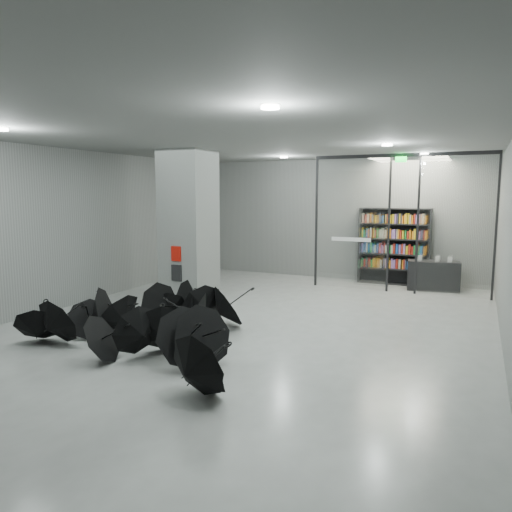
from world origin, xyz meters
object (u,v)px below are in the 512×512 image
at_px(bookshelf, 394,246).
at_px(shop_counter, 433,276).
at_px(column, 189,227).
at_px(umbrella_cluster, 155,330).

relative_size(bookshelf, shop_counter, 1.65).
bearing_deg(shop_counter, column, -152.55).
bearing_deg(column, umbrella_cluster, -66.98).
bearing_deg(bookshelf, umbrella_cluster, -110.69).
height_order(bookshelf, shop_counter, bookshelf).
distance_m(column, umbrella_cluster, 4.24).
height_order(bookshelf, umbrella_cluster, bookshelf).
distance_m(column, bookshelf, 6.64).
bearing_deg(column, shop_counter, 36.13).
relative_size(column, shop_counter, 2.72).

